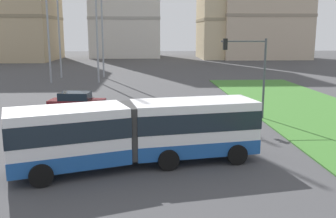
{
  "coord_description": "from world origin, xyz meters",
  "views": [
    {
      "loc": [
        -0.34,
        -5.17,
        6.26
      ],
      "look_at": [
        0.78,
        15.11,
        2.2
      ],
      "focal_mm": 40.84,
      "sensor_mm": 36.0,
      "label": 1
    }
  ],
  "objects": [
    {
      "name": "car_maroon_sedan",
      "position": [
        -6.04,
        25.5,
        0.75
      ],
      "size": [
        4.57,
        2.39,
        1.58
      ],
      "color": "maroon",
      "rests_on": "ground"
    },
    {
      "name": "articulated_bus",
      "position": [
        -0.79,
        12.4,
        1.65
      ],
      "size": [
        12.02,
        5.42,
        3.0
      ],
      "color": "white",
      "rests_on": "ground"
    },
    {
      "name": "traffic_light_far_right",
      "position": [
        7.11,
        22.0,
        4.01
      ],
      "size": [
        3.31,
        0.28,
        5.87
      ],
      "color": "#474C51",
      "rests_on": "ground"
    }
  ]
}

